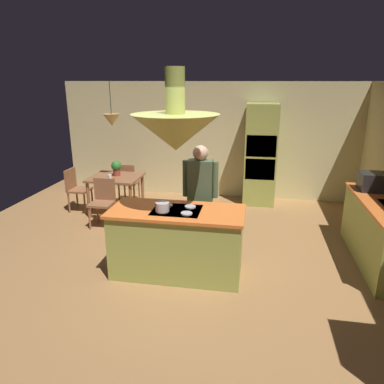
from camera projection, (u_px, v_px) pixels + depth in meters
ground at (180, 265)px, 5.23m from camera, size 8.16×8.16×0.00m
wall_back at (211, 140)px, 8.09m from camera, size 6.80×0.10×2.55m
kitchen_island at (177, 242)px, 4.90m from camera, size 1.80×0.81×0.95m
counter_run_right at (382, 233)px, 5.17m from camera, size 0.73×2.05×0.93m
oven_tower at (261, 155)px, 7.59m from camera, size 0.66×0.62×2.12m
dining_table at (116, 182)px, 7.11m from camera, size 0.97×0.85×0.76m
person_at_island at (200, 193)px, 5.35m from camera, size 0.53×0.22×1.68m
range_hood at (176, 130)px, 4.45m from camera, size 1.10×1.10×1.00m
pendant_light_over_table at (112, 120)px, 6.74m from camera, size 0.32×0.32×0.82m
chair_facing_island at (103, 199)px, 6.54m from camera, size 0.40×0.40×0.87m
chair_by_back_wall at (127, 180)px, 7.76m from camera, size 0.40×0.40×0.87m
chair_at_corner at (76, 187)px, 7.29m from camera, size 0.40×0.40×0.87m
potted_plant_on_table at (116, 167)px, 7.09m from camera, size 0.20×0.20×0.30m
cup_on_table at (110, 177)px, 6.86m from camera, size 0.07×0.07×0.09m
microwave_on_counter at (375, 182)px, 5.56m from camera, size 0.46×0.36×0.28m
cooking_pot_on_cooktop at (162, 207)px, 4.64m from camera, size 0.18×0.18×0.12m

